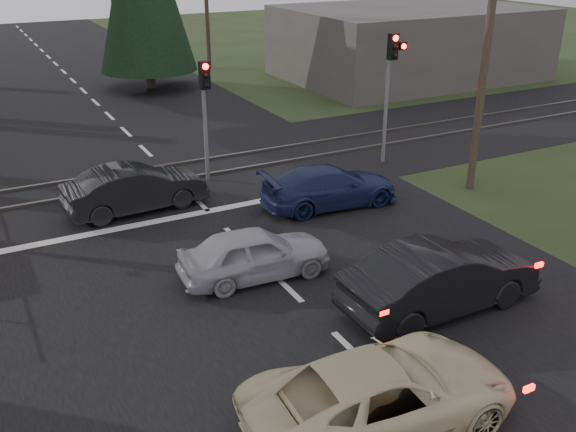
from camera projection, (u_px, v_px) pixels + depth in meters
ground at (354, 353)px, 13.02m from camera, size 120.00×120.00×0.00m
road at (189, 192)px, 21.14m from camera, size 14.00×100.00×0.01m
rail_corridor at (170, 174)px, 22.76m from camera, size 120.00×8.00×0.01m
stop_line at (208, 211)px, 19.67m from camera, size 13.00×0.35×0.00m
rail_near at (177, 180)px, 22.09m from camera, size 120.00×0.12×0.10m
rail_far at (163, 166)px, 23.39m from camera, size 120.00×0.12×0.10m
traffic_signal_right at (391, 73)px, 22.58m from camera, size 0.68×0.48×4.70m
traffic_signal_center at (205, 101)px, 20.99m from camera, size 0.32×0.48×4.10m
utility_pole_near at (487, 44)px, 19.60m from camera, size 1.80×0.26×9.00m
building_right at (409, 42)px, 37.71m from camera, size 14.00×10.00×4.00m
cream_coupe at (381, 393)px, 10.84m from camera, size 4.93×2.45×1.34m
dark_hatchback at (440, 278)px, 14.27m from camera, size 4.72×1.72×1.54m
silver_car at (255, 254)px, 15.68m from camera, size 3.83×1.74×1.28m
blue_sedan at (330, 187)px, 19.87m from camera, size 4.47×2.12×1.26m
dark_car_far at (135, 189)px, 19.51m from camera, size 4.38×1.79×1.41m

